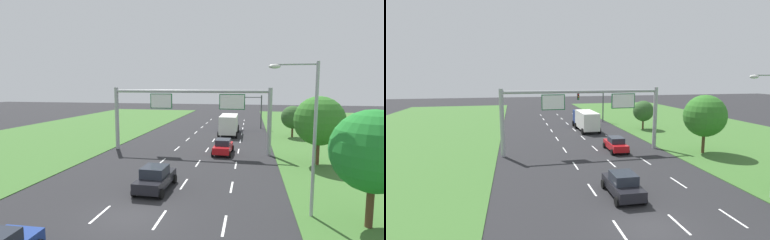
% 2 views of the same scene
% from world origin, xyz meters
% --- Properties ---
extents(ground_plane, '(200.00, 200.00, 0.00)m').
position_xyz_m(ground_plane, '(0.00, 0.00, 0.00)').
color(ground_plane, '#262628').
extents(lane_dashes_inner_left, '(0.14, 68.40, 0.01)m').
position_xyz_m(lane_dashes_inner_left, '(-1.75, 15.00, 0.00)').
color(lane_dashes_inner_left, white).
rests_on(lane_dashes_inner_left, ground_plane).
extents(lane_dashes_inner_right, '(0.14, 68.40, 0.01)m').
position_xyz_m(lane_dashes_inner_right, '(1.75, 15.00, 0.00)').
color(lane_dashes_inner_right, white).
rests_on(lane_dashes_inner_right, ground_plane).
extents(lane_dashes_slip, '(0.14, 68.40, 0.01)m').
position_xyz_m(lane_dashes_slip, '(5.25, 15.00, 0.00)').
color(lane_dashes_slip, white).
rests_on(lane_dashes_slip, ground_plane).
extents(car_lead_silver, '(2.17, 4.33, 1.68)m').
position_xyz_m(car_lead_silver, '(0.06, 4.48, 0.83)').
color(car_lead_silver, black).
rests_on(car_lead_silver, ground_plane).
extents(car_mid_lane, '(2.10, 4.31, 1.59)m').
position_xyz_m(car_mid_lane, '(3.70, 16.34, 0.79)').
color(car_mid_lane, red).
rests_on(car_mid_lane, ground_plane).
extents(box_truck, '(2.72, 8.42, 2.93)m').
position_xyz_m(box_truck, '(3.41, 29.48, 1.63)').
color(box_truck, navy).
rests_on(box_truck, ground_plane).
extents(sign_gantry, '(17.24, 0.44, 7.00)m').
position_xyz_m(sign_gantry, '(0.17, 16.61, 4.86)').
color(sign_gantry, '#9EA0A5').
rests_on(sign_gantry, ground_plane).
extents(traffic_light_mast, '(4.76, 0.49, 5.60)m').
position_xyz_m(traffic_light_mast, '(6.30, 36.20, 3.87)').
color(traffic_light_mast, '#47494F').
rests_on(traffic_light_mast, ground_plane).
extents(street_lamp, '(2.61, 0.32, 8.50)m').
position_xyz_m(street_lamp, '(9.49, 1.95, 5.08)').
color(street_lamp, '#9EA0A5').
rests_on(street_lamp, ground_plane).
extents(roadside_tree_near, '(4.17, 4.17, 6.09)m').
position_xyz_m(roadside_tree_near, '(12.48, 1.12, 3.99)').
color(roadside_tree_near, '#513823').
rests_on(roadside_tree_near, ground_plane).
extents(roadside_tree_mid, '(4.43, 4.43, 6.29)m').
position_xyz_m(roadside_tree_mid, '(12.51, 13.44, 4.07)').
color(roadside_tree_mid, '#513823').
rests_on(roadside_tree_mid, ground_plane).
extents(roadside_tree_far, '(3.16, 3.16, 4.44)m').
position_xyz_m(roadside_tree_far, '(12.22, 28.12, 2.85)').
color(roadside_tree_far, '#513823').
rests_on(roadside_tree_far, ground_plane).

